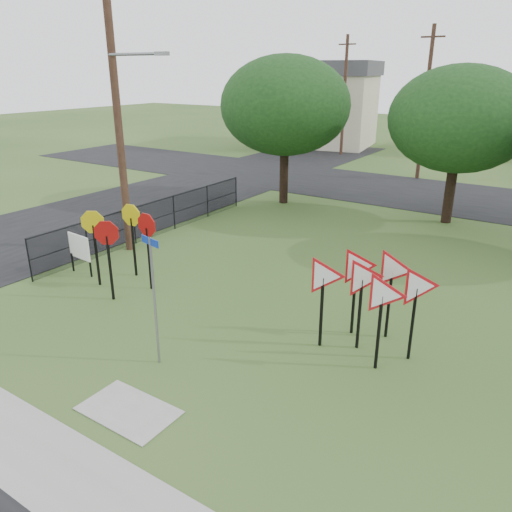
{
  "coord_description": "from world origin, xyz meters",
  "views": [
    {
      "loc": [
        6.82,
        -7.99,
        6.55
      ],
      "look_at": [
        -0.45,
        3.0,
        1.6
      ],
      "focal_mm": 35.0,
      "sensor_mm": 36.0,
      "label": 1
    }
  ],
  "objects": [
    {
      "name": "ground",
      "position": [
        0.0,
        0.0,
        0.0
      ],
      "size": [
        140.0,
        140.0,
        0.0
      ],
      "primitive_type": "plane",
      "color": "#31511E"
    },
    {
      "name": "sidewalk",
      "position": [
        0.0,
        -4.2,
        0.01
      ],
      "size": [
        30.0,
        1.6,
        0.02
      ],
      "primitive_type": "cube",
      "color": "gray",
      "rests_on": "ground"
    },
    {
      "name": "street_left",
      "position": [
        -12.0,
        10.0,
        0.01
      ],
      "size": [
        8.0,
        50.0,
        0.02
      ],
      "primitive_type": "cube",
      "color": "black",
      "rests_on": "ground"
    },
    {
      "name": "street_far",
      "position": [
        0.0,
        20.0,
        0.01
      ],
      "size": [
        60.0,
        8.0,
        0.02
      ],
      "primitive_type": "cube",
      "color": "black",
      "rests_on": "ground"
    },
    {
      "name": "curb_pad",
      "position": [
        0.0,
        -2.4,
        0.01
      ],
      "size": [
        2.0,
        1.2,
        0.02
      ],
      "primitive_type": "cube",
      "color": "gray",
      "rests_on": "ground"
    },
    {
      "name": "street_name_sign",
      "position": [
        -0.75,
        -0.72,
        1.79
      ],
      "size": [
        0.63,
        0.17,
        3.13
      ],
      "color": "gray",
      "rests_on": "ground"
    },
    {
      "name": "stop_sign_cluster",
      "position": [
        -4.75,
        1.91,
        1.85
      ],
      "size": [
        2.33,
        1.99,
        2.5
      ],
      "color": "black",
      "rests_on": "ground"
    },
    {
      "name": "yield_sign_cluster",
      "position": [
        3.1,
        2.62,
        1.8
      ],
      "size": [
        2.98,
        1.79,
        2.44
      ],
      "color": "black",
      "rests_on": "ground"
    },
    {
      "name": "info_board",
      "position": [
        -6.78,
        1.84,
        0.93
      ],
      "size": [
        1.12,
        0.14,
        1.4
      ],
      "color": "black",
      "rests_on": "ground"
    },
    {
      "name": "utility_pole_main",
      "position": [
        -7.24,
        4.5,
        5.21
      ],
      "size": [
        3.55,
        0.33,
        10.0
      ],
      "color": "#492E21",
      "rests_on": "ground"
    },
    {
      "name": "far_pole_a",
      "position": [
        -2.0,
        24.0,
        4.6
      ],
      "size": [
        1.4,
        0.24,
        9.0
      ],
      "color": "#492E21",
      "rests_on": "ground"
    },
    {
      "name": "far_pole_c",
      "position": [
        -10.0,
        30.0,
        4.6
      ],
      "size": [
        1.4,
        0.24,
        9.0
      ],
      "color": "#492E21",
      "rests_on": "ground"
    },
    {
      "name": "fence_run",
      "position": [
        -7.6,
        6.25,
        0.78
      ],
      "size": [
        0.05,
        11.55,
        1.5
      ],
      "color": "black",
      "rests_on": "ground"
    },
    {
      "name": "house_left",
      "position": [
        -14.0,
        34.0,
        3.65
      ],
      "size": [
        10.58,
        8.88,
        7.2
      ],
      "color": "beige",
      "rests_on": "ground"
    },
    {
      "name": "tree_near_left",
      "position": [
        -6.0,
        14.0,
        4.86
      ],
      "size": [
        6.4,
        6.4,
        7.27
      ],
      "color": "black",
      "rests_on": "ground"
    },
    {
      "name": "tree_near_mid",
      "position": [
        2.0,
        15.0,
        4.54
      ],
      "size": [
        6.0,
        6.0,
        6.8
      ],
      "color": "black",
      "rests_on": "ground"
    },
    {
      "name": "tree_far_left",
      "position": [
        -16.0,
        30.0,
        5.17
      ],
      "size": [
        6.8,
        6.8,
        7.73
      ],
      "color": "black",
      "rests_on": "ground"
    }
  ]
}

